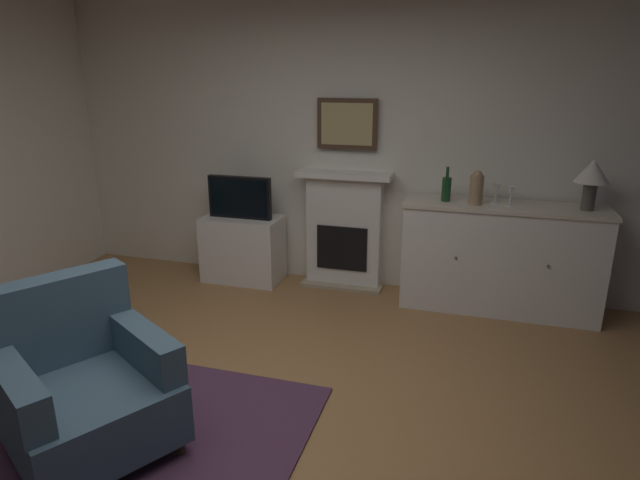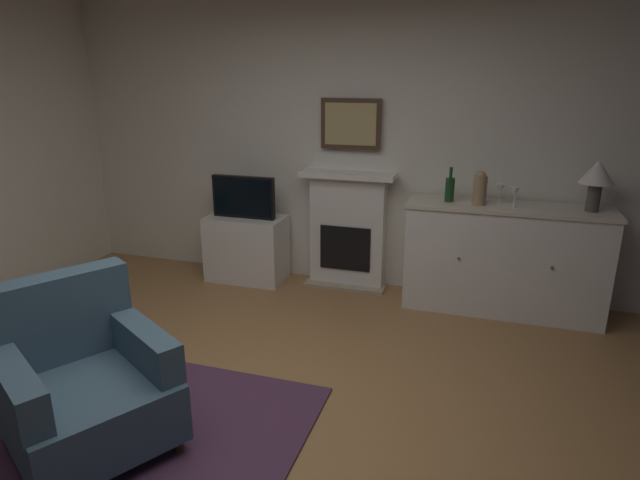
{
  "view_description": "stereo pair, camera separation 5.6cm",
  "coord_description": "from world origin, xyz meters",
  "px_view_note": "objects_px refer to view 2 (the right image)",
  "views": [
    {
      "loc": [
        1.15,
        -2.3,
        1.97
      ],
      "look_at": [
        0.28,
        0.64,
        1.0
      ],
      "focal_mm": 29.96,
      "sensor_mm": 36.0,
      "label": 1
    },
    {
      "loc": [
        1.2,
        -2.29,
        1.97
      ],
      "look_at": [
        0.28,
        0.64,
        1.0
      ],
      "focal_mm": 29.96,
      "sensor_mm": 36.0,
      "label": 2
    }
  ],
  "objects_px": {
    "framed_picture": "(351,124)",
    "wine_bottle": "(450,189)",
    "tv_cabinet": "(247,248)",
    "tv_set": "(243,197)",
    "wine_glass_left": "(500,190)",
    "armchair": "(83,383)",
    "fireplace_unit": "(348,230)",
    "wine_glass_center": "(515,192)",
    "vase_decorative": "(480,188)",
    "table_lamp": "(597,176)",
    "sideboard_cabinet": "(503,259)"
  },
  "relations": [
    {
      "from": "wine_bottle",
      "to": "vase_decorative",
      "type": "bearing_deg",
      "value": -10.96
    },
    {
      "from": "tv_set",
      "to": "wine_bottle",
      "type": "bearing_deg",
      "value": 0.14
    },
    {
      "from": "wine_glass_center",
      "to": "tv_cabinet",
      "type": "xyz_separation_m",
      "value": [
        -2.41,
        0.06,
        -0.73
      ]
    },
    {
      "from": "fireplace_unit",
      "to": "tv_set",
      "type": "relative_size",
      "value": 1.77
    },
    {
      "from": "table_lamp",
      "to": "wine_bottle",
      "type": "distance_m",
      "value": 1.1
    },
    {
      "from": "wine_glass_center",
      "to": "tv_set",
      "type": "relative_size",
      "value": 0.27
    },
    {
      "from": "wine_glass_left",
      "to": "tv_set",
      "type": "distance_m",
      "value": 2.31
    },
    {
      "from": "tv_cabinet",
      "to": "sideboard_cabinet",
      "type": "bearing_deg",
      "value": -0.36
    },
    {
      "from": "wine_glass_left",
      "to": "armchair",
      "type": "bearing_deg",
      "value": -129.43
    },
    {
      "from": "wine_glass_center",
      "to": "armchair",
      "type": "bearing_deg",
      "value": -131.67
    },
    {
      "from": "tv_cabinet",
      "to": "tv_set",
      "type": "relative_size",
      "value": 1.21
    },
    {
      "from": "vase_decorative",
      "to": "table_lamp",
      "type": "bearing_deg",
      "value": 3.37
    },
    {
      "from": "sideboard_cabinet",
      "to": "wine_bottle",
      "type": "distance_m",
      "value": 0.75
    },
    {
      "from": "table_lamp",
      "to": "wine_bottle",
      "type": "xyz_separation_m",
      "value": [
        -1.09,
        -0.0,
        -0.17
      ]
    },
    {
      "from": "wine_bottle",
      "to": "tv_set",
      "type": "distance_m",
      "value": 1.91
    },
    {
      "from": "vase_decorative",
      "to": "armchair",
      "type": "xyz_separation_m",
      "value": [
        -1.92,
        -2.46,
        -0.69
      ]
    },
    {
      "from": "fireplace_unit",
      "to": "sideboard_cabinet",
      "type": "distance_m",
      "value": 1.42
    },
    {
      "from": "wine_bottle",
      "to": "wine_glass_left",
      "type": "xyz_separation_m",
      "value": [
        0.4,
        0.02,
        0.01
      ]
    },
    {
      "from": "wine_glass_center",
      "to": "vase_decorative",
      "type": "relative_size",
      "value": 0.59
    },
    {
      "from": "wine_glass_center",
      "to": "armchair",
      "type": "relative_size",
      "value": 0.15
    },
    {
      "from": "fireplace_unit",
      "to": "wine_glass_left",
      "type": "height_order",
      "value": "fireplace_unit"
    },
    {
      "from": "table_lamp",
      "to": "armchair",
      "type": "distance_m",
      "value": 3.82
    },
    {
      "from": "vase_decorative",
      "to": "fireplace_unit",
      "type": "bearing_deg",
      "value": 168.93
    },
    {
      "from": "fireplace_unit",
      "to": "wine_bottle",
      "type": "distance_m",
      "value": 1.06
    },
    {
      "from": "wine_bottle",
      "to": "armchair",
      "type": "xyz_separation_m",
      "value": [
        -1.68,
        -2.5,
        -0.65
      ]
    },
    {
      "from": "table_lamp",
      "to": "vase_decorative",
      "type": "height_order",
      "value": "table_lamp"
    },
    {
      "from": "fireplace_unit",
      "to": "tv_set",
      "type": "bearing_deg",
      "value": -169.23
    },
    {
      "from": "fireplace_unit",
      "to": "wine_bottle",
      "type": "height_order",
      "value": "wine_bottle"
    },
    {
      "from": "wine_glass_center",
      "to": "vase_decorative",
      "type": "distance_m",
      "value": 0.27
    },
    {
      "from": "tv_cabinet",
      "to": "armchair",
      "type": "height_order",
      "value": "armchair"
    },
    {
      "from": "framed_picture",
      "to": "wine_glass_left",
      "type": "height_order",
      "value": "framed_picture"
    },
    {
      "from": "wine_glass_left",
      "to": "framed_picture",
      "type": "bearing_deg",
      "value": 171.29
    },
    {
      "from": "sideboard_cabinet",
      "to": "wine_bottle",
      "type": "height_order",
      "value": "wine_bottle"
    },
    {
      "from": "tv_set",
      "to": "vase_decorative",
      "type": "bearing_deg",
      "value": -1.12
    },
    {
      "from": "fireplace_unit",
      "to": "wine_glass_left",
      "type": "relative_size",
      "value": 6.67
    },
    {
      "from": "framed_picture",
      "to": "tv_set",
      "type": "xyz_separation_m",
      "value": [
        -0.98,
        -0.23,
        -0.69
      ]
    },
    {
      "from": "table_lamp",
      "to": "vase_decorative",
      "type": "xyz_separation_m",
      "value": [
        -0.85,
        -0.05,
        -0.14
      ]
    },
    {
      "from": "wine_glass_left",
      "to": "wine_glass_center",
      "type": "relative_size",
      "value": 1.0
    },
    {
      "from": "vase_decorative",
      "to": "tv_set",
      "type": "relative_size",
      "value": 0.45
    },
    {
      "from": "framed_picture",
      "to": "wine_glass_center",
      "type": "xyz_separation_m",
      "value": [
        1.43,
        -0.27,
        -0.47
      ]
    },
    {
      "from": "wine_glass_left",
      "to": "wine_glass_center",
      "type": "height_order",
      "value": "same"
    },
    {
      "from": "wine_bottle",
      "to": "tv_cabinet",
      "type": "xyz_separation_m",
      "value": [
        -1.9,
        0.02,
        -0.72
      ]
    },
    {
      "from": "vase_decorative",
      "to": "armchair",
      "type": "distance_m",
      "value": 3.19
    },
    {
      "from": "wine_bottle",
      "to": "sideboard_cabinet",
      "type": "bearing_deg",
      "value": 0.41
    },
    {
      "from": "table_lamp",
      "to": "armchair",
      "type": "bearing_deg",
      "value": -137.83
    },
    {
      "from": "table_lamp",
      "to": "tv_set",
      "type": "relative_size",
      "value": 0.65
    },
    {
      "from": "framed_picture",
      "to": "wine_bottle",
      "type": "relative_size",
      "value": 1.9
    },
    {
      "from": "fireplace_unit",
      "to": "wine_glass_center",
      "type": "height_order",
      "value": "fireplace_unit"
    },
    {
      "from": "framed_picture",
      "to": "tv_cabinet",
      "type": "height_order",
      "value": "framed_picture"
    },
    {
      "from": "sideboard_cabinet",
      "to": "armchair",
      "type": "bearing_deg",
      "value": -130.72
    }
  ]
}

